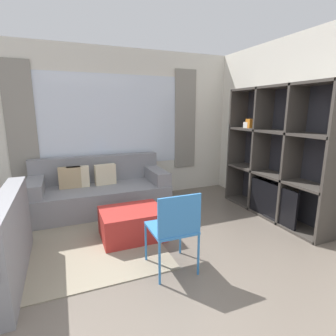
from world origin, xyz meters
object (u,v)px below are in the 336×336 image
at_px(folding_chair, 174,225).
at_px(couch_main, 100,191).
at_px(ottoman, 132,224).
at_px(shelving_unit, 277,156).

bearing_deg(folding_chair, couch_main, -77.94).
relative_size(couch_main, folding_chair, 2.50).
bearing_deg(folding_chair, ottoman, -76.88).
height_order(shelving_unit, couch_main, shelving_unit).
bearing_deg(couch_main, shelving_unit, -27.73).
height_order(shelving_unit, ottoman, shelving_unit).
bearing_deg(folding_chair, shelving_unit, -158.98).
xyz_separation_m(shelving_unit, ottoman, (-2.25, 0.12, -0.76)).
distance_m(couch_main, folding_chair, 2.15).
xyz_separation_m(couch_main, ottoman, (0.24, -1.19, -0.12)).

